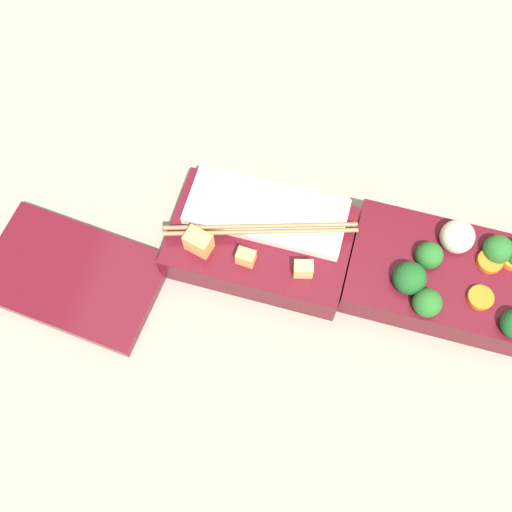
{
  "coord_description": "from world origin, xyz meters",
  "views": [
    {
      "loc": [
        0.03,
        0.3,
        0.65
      ],
      "look_at": [
        0.1,
        0.05,
        0.04
      ],
      "focal_mm": 42.0,
      "sensor_mm": 36.0,
      "label": 1
    }
  ],
  "objects": [
    {
      "name": "bento_tray_vegetable",
      "position": [
        -0.11,
        0.01,
        0.03
      ],
      "size": [
        0.2,
        0.13,
        0.07
      ],
      "color": "#510F19",
      "rests_on": "ground_plane"
    },
    {
      "name": "bento_lid",
      "position": [
        0.3,
        0.11,
        0.01
      ],
      "size": [
        0.21,
        0.14,
        0.01
      ],
      "primitive_type": "cube",
      "rotation": [
        0.0,
        0.0,
        -0.09
      ],
      "color": "#510F19",
      "rests_on": "ground_plane"
    },
    {
      "name": "bento_tray_rice",
      "position": [
        0.1,
        0.02,
        0.03
      ],
      "size": [
        0.21,
        0.13,
        0.07
      ],
      "color": "#510F19",
      "rests_on": "ground_plane"
    },
    {
      "name": "ground_plane",
      "position": [
        0.0,
        0.0,
        0.0
      ],
      "size": [
        3.0,
        3.0,
        0.0
      ],
      "primitive_type": "plane",
      "color": "gray"
    }
  ]
}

